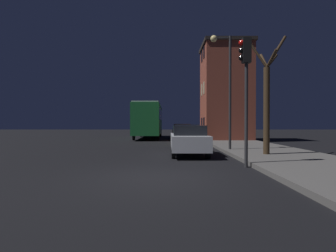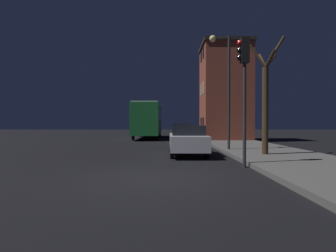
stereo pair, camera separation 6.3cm
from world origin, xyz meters
name	(u,v)px [view 1 (the left image)]	position (x,y,z in m)	size (l,w,h in m)	color
ground_plane	(155,177)	(0.00, 0.00, 0.00)	(120.00, 120.00, 0.00)	black
brick_building	(225,91)	(5.63, 16.23, 4.52)	(4.36, 4.59, 8.66)	brown
streetlamp	(224,75)	(3.51, 6.66, 4.23)	(1.16, 0.37, 6.25)	#28282B
traffic_light	(245,75)	(3.15, 1.67, 3.32)	(0.43, 0.24, 4.65)	#28282B
bare_tree	(266,96)	(4.97, 4.44, 2.85)	(1.87, 1.92, 5.42)	#382819
bus	(148,118)	(-1.68, 20.23, 2.14)	(2.55, 10.26, 3.59)	#1E6B33
car_near_lane	(188,139)	(1.40, 5.48, 0.79)	(1.73, 4.50, 1.49)	#B7BABF
car_mid_lane	(187,134)	(1.87, 12.49, 0.79)	(1.79, 4.28, 1.49)	olive
car_far_lane	(181,131)	(1.80, 19.35, 0.78)	(1.89, 4.08, 1.54)	#B21E19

